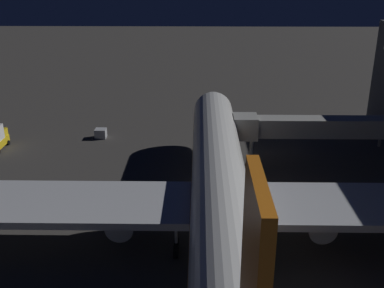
% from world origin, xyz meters
% --- Properties ---
extents(ground_plane, '(320.00, 320.00, 0.00)m').
position_xyz_m(ground_plane, '(0.00, 0.00, 0.00)').
color(ground_plane, '#383533').
extents(airliner_at_gate, '(57.96, 61.50, 19.13)m').
position_xyz_m(airliner_at_gate, '(-0.00, 12.45, 5.63)').
color(airliner_at_gate, silver).
rests_on(airliner_at_gate, ground_plane).
extents(jet_bridge, '(23.39, 3.40, 7.29)m').
position_xyz_m(jet_bridge, '(-12.47, -7.79, 5.76)').
color(jet_bridge, '#9E9E99').
rests_on(jet_bridge, ground_plane).
extents(baggage_container_mid_row, '(1.74, 1.63, 1.47)m').
position_xyz_m(baggage_container_mid_row, '(17.83, -18.63, 0.74)').
color(baggage_container_mid_row, '#B7BABF').
rests_on(baggage_container_mid_row, ground_plane).
extents(traffic_cone_nose_port, '(0.36, 0.36, 0.55)m').
position_xyz_m(traffic_cone_nose_port, '(-2.20, -17.13, 0.28)').
color(traffic_cone_nose_port, orange).
rests_on(traffic_cone_nose_port, ground_plane).
extents(traffic_cone_nose_starboard, '(0.36, 0.36, 0.55)m').
position_xyz_m(traffic_cone_nose_starboard, '(2.20, -17.13, 0.28)').
color(traffic_cone_nose_starboard, orange).
rests_on(traffic_cone_nose_starboard, ground_plane).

